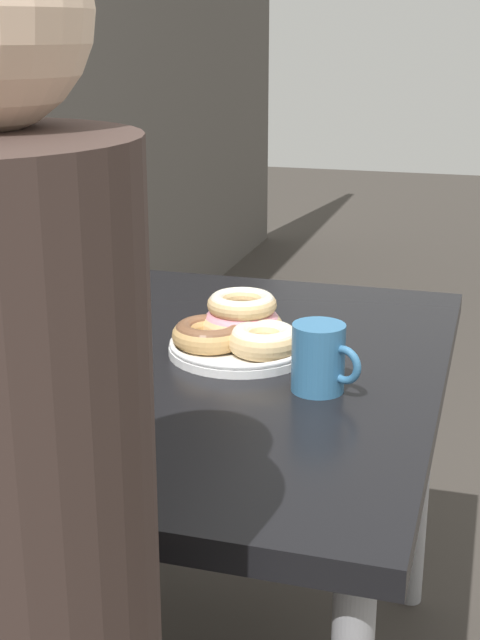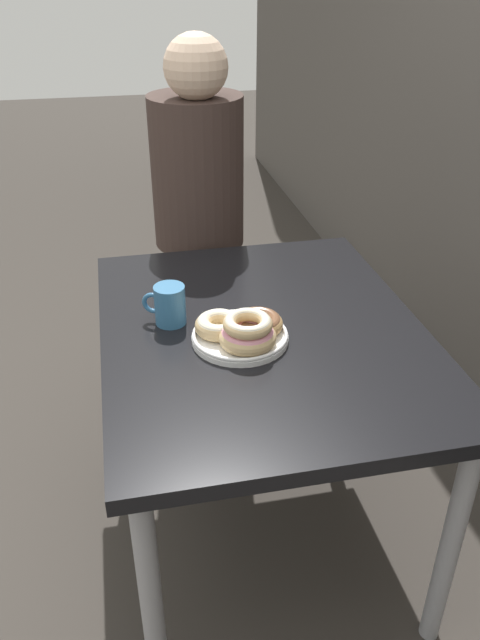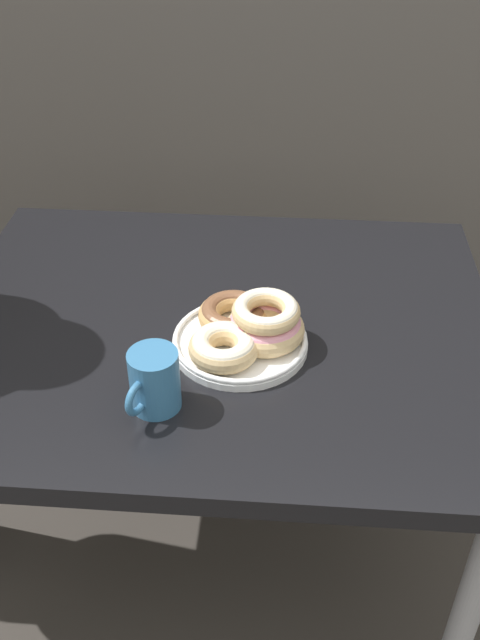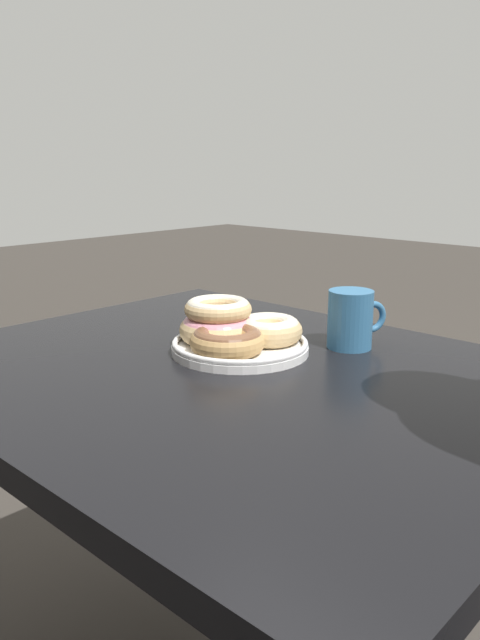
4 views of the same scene
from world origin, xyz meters
name	(u,v)px [view 1 (image 1 of 4)]	position (x,y,z in m)	size (l,w,h in m)	color
dining_table	(193,402)	(0.00, 0.19, 0.64)	(1.05, 0.83, 0.72)	black
donut_plate	(239,331)	(0.06, 0.12, 0.76)	(0.27, 0.26, 0.09)	white
coffee_mug	(320,357)	(-0.08, -0.05, 0.78)	(0.08, 0.11, 0.11)	teal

